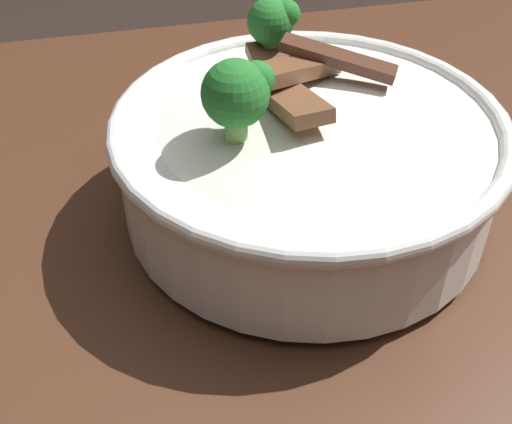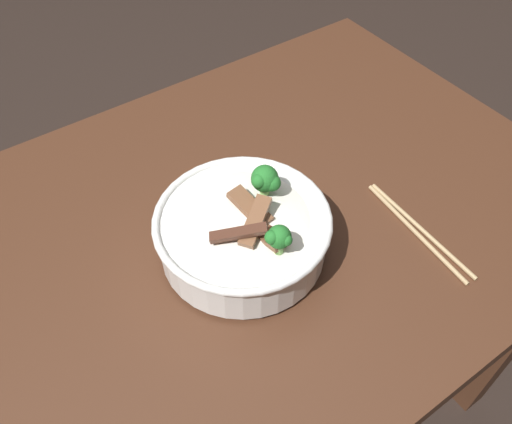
% 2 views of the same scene
% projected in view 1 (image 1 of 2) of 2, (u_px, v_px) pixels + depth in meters
% --- Properties ---
extents(dining_table, '(1.40, 0.77, 0.75)m').
position_uv_depth(dining_table, '(444.00, 339.00, 0.51)').
color(dining_table, '#472819').
rests_on(dining_table, ground).
extents(rice_bowl, '(0.26, 0.26, 0.13)m').
position_uv_depth(rice_bowl, '(306.00, 151.00, 0.43)').
color(rice_bowl, white).
rests_on(rice_bowl, dining_table).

